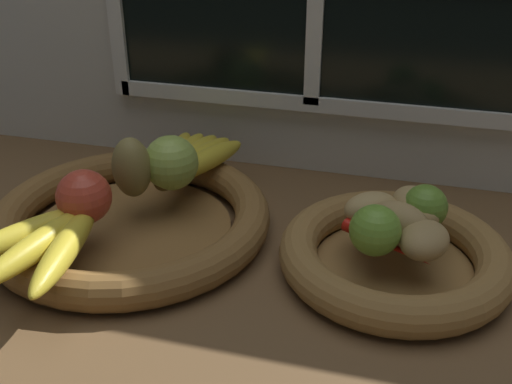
{
  "coord_description": "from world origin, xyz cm",
  "views": [
    {
      "loc": [
        15.03,
        -62.55,
        44.93
      ],
      "look_at": [
        -2.38,
        2.83,
        8.76
      ],
      "focal_mm": 43.03,
      "sensor_mm": 36.0,
      "label": 1
    }
  ],
  "objects_px": {
    "lime_near": "(375,230)",
    "lime_far": "(425,207)",
    "chili_pepper": "(386,244)",
    "potato_back": "(416,207)",
    "potato_large": "(399,221)",
    "fruit_bowl_left": "(131,219)",
    "banana_bunch_back": "(190,158)",
    "potato_oblong": "(371,209)",
    "banana_bunch_front": "(45,240)",
    "apple_red_front": "(84,197)",
    "pear_brown": "(132,167)",
    "potato_small": "(424,241)",
    "apple_green_back": "(171,163)",
    "fruit_bowl_right": "(394,256)"
  },
  "relations": [
    {
      "from": "fruit_bowl_left",
      "to": "apple_green_back",
      "type": "height_order",
      "value": "apple_green_back"
    },
    {
      "from": "apple_red_front",
      "to": "pear_brown",
      "type": "distance_m",
      "value": 0.08
    },
    {
      "from": "fruit_bowl_right",
      "to": "banana_bunch_back",
      "type": "height_order",
      "value": "banana_bunch_back"
    },
    {
      "from": "apple_red_front",
      "to": "chili_pepper",
      "type": "xyz_separation_m",
      "value": [
        0.37,
        0.03,
        -0.03
      ]
    },
    {
      "from": "potato_oblong",
      "to": "pear_brown",
      "type": "bearing_deg",
      "value": -178.76
    },
    {
      "from": "potato_back",
      "to": "lime_near",
      "type": "bearing_deg",
      "value": -118.98
    },
    {
      "from": "banana_bunch_front",
      "to": "lime_far",
      "type": "bearing_deg",
      "value": 22.19
    },
    {
      "from": "apple_red_front",
      "to": "lime_far",
      "type": "relative_size",
      "value": 1.24
    },
    {
      "from": "potato_large",
      "to": "lime_far",
      "type": "xyz_separation_m",
      "value": [
        0.03,
        0.04,
        0.0
      ]
    },
    {
      "from": "pear_brown",
      "to": "banana_bunch_front",
      "type": "height_order",
      "value": "pear_brown"
    },
    {
      "from": "banana_bunch_back",
      "to": "potato_large",
      "type": "bearing_deg",
      "value": -21.18
    },
    {
      "from": "fruit_bowl_left",
      "to": "banana_bunch_front",
      "type": "xyz_separation_m",
      "value": [
        -0.04,
        -0.14,
        0.04
      ]
    },
    {
      "from": "fruit_bowl_right",
      "to": "lime_far",
      "type": "bearing_deg",
      "value": 52.13
    },
    {
      "from": "apple_green_back",
      "to": "lime_near",
      "type": "xyz_separation_m",
      "value": [
        0.29,
        -0.09,
        -0.01
      ]
    },
    {
      "from": "fruit_bowl_left",
      "to": "potato_oblong",
      "type": "xyz_separation_m",
      "value": [
        0.32,
        0.03,
        0.05
      ]
    },
    {
      "from": "banana_bunch_front",
      "to": "pear_brown",
      "type": "bearing_deg",
      "value": 75.71
    },
    {
      "from": "potato_oblong",
      "to": "lime_near",
      "type": "xyz_separation_m",
      "value": [
        0.01,
        -0.06,
        0.01
      ]
    },
    {
      "from": "potato_large",
      "to": "lime_near",
      "type": "xyz_separation_m",
      "value": [
        -0.03,
        -0.04,
        0.01
      ]
    },
    {
      "from": "fruit_bowl_right",
      "to": "potato_small",
      "type": "xyz_separation_m",
      "value": [
        0.03,
        -0.03,
        0.05
      ]
    },
    {
      "from": "banana_bunch_back",
      "to": "potato_small",
      "type": "height_order",
      "value": "potato_small"
    },
    {
      "from": "apple_red_front",
      "to": "potato_large",
      "type": "xyz_separation_m",
      "value": [
        0.38,
        0.06,
        -0.01
      ]
    },
    {
      "from": "potato_small",
      "to": "chili_pepper",
      "type": "relative_size",
      "value": 0.57
    },
    {
      "from": "banana_bunch_back",
      "to": "potato_small",
      "type": "xyz_separation_m",
      "value": [
        0.34,
        -0.15,
        0.0
      ]
    },
    {
      "from": "potato_small",
      "to": "chili_pepper",
      "type": "bearing_deg",
      "value": 177.53
    },
    {
      "from": "apple_green_back",
      "to": "pear_brown",
      "type": "relative_size",
      "value": 0.9
    },
    {
      "from": "pear_brown",
      "to": "banana_bunch_back",
      "type": "bearing_deg",
      "value": 66.01
    },
    {
      "from": "banana_bunch_back",
      "to": "potato_oblong",
      "type": "distance_m",
      "value": 0.29
    },
    {
      "from": "potato_back",
      "to": "apple_green_back",
      "type": "bearing_deg",
      "value": 177.77
    },
    {
      "from": "apple_green_back",
      "to": "pear_brown",
      "type": "distance_m",
      "value": 0.05
    },
    {
      "from": "chili_pepper",
      "to": "lime_near",
      "type": "bearing_deg",
      "value": -117.39
    },
    {
      "from": "fruit_bowl_left",
      "to": "lime_near",
      "type": "relative_size",
      "value": 6.31
    },
    {
      "from": "potato_oblong",
      "to": "potato_back",
      "type": "bearing_deg",
      "value": 15.95
    },
    {
      "from": "pear_brown",
      "to": "potato_small",
      "type": "relative_size",
      "value": 1.23
    },
    {
      "from": "pear_brown",
      "to": "potato_small",
      "type": "bearing_deg",
      "value": -7.55
    },
    {
      "from": "banana_bunch_front",
      "to": "lime_near",
      "type": "xyz_separation_m",
      "value": [
        0.37,
        0.1,
        0.01
      ]
    },
    {
      "from": "banana_bunch_front",
      "to": "potato_small",
      "type": "height_order",
      "value": "potato_small"
    },
    {
      "from": "banana_bunch_front",
      "to": "potato_back",
      "type": "height_order",
      "value": "potato_back"
    },
    {
      "from": "pear_brown",
      "to": "chili_pepper",
      "type": "relative_size",
      "value": 0.7
    },
    {
      "from": "lime_near",
      "to": "lime_far",
      "type": "bearing_deg",
      "value": 54.16
    },
    {
      "from": "potato_small",
      "to": "potato_large",
      "type": "relative_size",
      "value": 0.91
    },
    {
      "from": "fruit_bowl_left",
      "to": "pear_brown",
      "type": "bearing_deg",
      "value": 93.83
    },
    {
      "from": "fruit_bowl_left",
      "to": "potato_large",
      "type": "distance_m",
      "value": 0.36
    },
    {
      "from": "apple_green_back",
      "to": "lime_far",
      "type": "bearing_deg",
      "value": -3.01
    },
    {
      "from": "banana_bunch_front",
      "to": "banana_bunch_back",
      "type": "bearing_deg",
      "value": 71.77
    },
    {
      "from": "potato_back",
      "to": "chili_pepper",
      "type": "height_order",
      "value": "potato_back"
    },
    {
      "from": "fruit_bowl_left",
      "to": "chili_pepper",
      "type": "xyz_separation_m",
      "value": [
        0.34,
        -0.03,
        0.03
      ]
    },
    {
      "from": "fruit_bowl_right",
      "to": "banana_bunch_front",
      "type": "height_order",
      "value": "banana_bunch_front"
    },
    {
      "from": "potato_back",
      "to": "lime_near",
      "type": "relative_size",
      "value": 1.32
    },
    {
      "from": "banana_bunch_back",
      "to": "lime_near",
      "type": "height_order",
      "value": "lime_near"
    },
    {
      "from": "potato_oblong",
      "to": "potato_large",
      "type": "distance_m",
      "value": 0.04
    }
  ]
}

